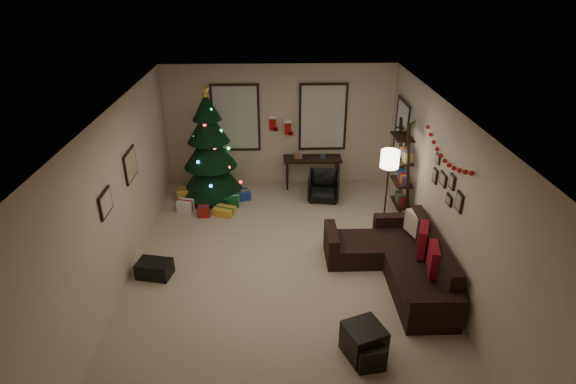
# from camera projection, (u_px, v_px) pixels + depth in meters

# --- Properties ---
(floor) EXTENTS (7.00, 7.00, 0.00)m
(floor) POSITION_uv_depth(u_px,v_px,m) (283.00, 270.00, 7.68)
(floor) COLOR tan
(floor) RESTS_ON ground
(ceiling) EXTENTS (7.00, 7.00, 0.00)m
(ceiling) POSITION_uv_depth(u_px,v_px,m) (282.00, 112.00, 6.48)
(ceiling) COLOR white
(ceiling) RESTS_ON floor
(wall_back) EXTENTS (5.00, 0.00, 5.00)m
(wall_back) POSITION_uv_depth(u_px,v_px,m) (279.00, 126.00, 10.21)
(wall_back) COLOR #C6B396
(wall_back) RESTS_ON floor
(wall_front) EXTENTS (5.00, 0.00, 5.00)m
(wall_front) POSITION_uv_depth(u_px,v_px,m) (291.00, 384.00, 3.94)
(wall_front) COLOR #C6B396
(wall_front) RESTS_ON floor
(wall_left) EXTENTS (0.00, 7.00, 7.00)m
(wall_left) POSITION_uv_depth(u_px,v_px,m) (118.00, 200.00, 7.01)
(wall_left) COLOR #C6B396
(wall_left) RESTS_ON floor
(wall_right) EXTENTS (0.00, 7.00, 7.00)m
(wall_right) POSITION_uv_depth(u_px,v_px,m) (444.00, 195.00, 7.15)
(wall_right) COLOR #C6B396
(wall_right) RESTS_ON floor
(window_back_left) EXTENTS (1.05, 0.06, 1.50)m
(window_back_left) POSITION_uv_depth(u_px,v_px,m) (236.00, 118.00, 10.07)
(window_back_left) COLOR #728CB2
(window_back_left) RESTS_ON wall_back
(window_back_right) EXTENTS (1.05, 0.06, 1.50)m
(window_back_right) POSITION_uv_depth(u_px,v_px,m) (323.00, 117.00, 10.12)
(window_back_right) COLOR #728CB2
(window_back_right) RESTS_ON wall_back
(window_right_wall) EXTENTS (0.06, 0.90, 1.30)m
(window_right_wall) POSITION_uv_depth(u_px,v_px,m) (402.00, 132.00, 9.36)
(window_right_wall) COLOR #728CB2
(window_right_wall) RESTS_ON wall_right
(christmas_tree) EXTENTS (1.34, 1.34, 2.49)m
(christmas_tree) POSITION_uv_depth(u_px,v_px,m) (210.00, 153.00, 9.63)
(christmas_tree) COLOR black
(christmas_tree) RESTS_ON floor
(presents) EXTENTS (1.50, 1.01, 0.28)m
(presents) POSITION_uv_depth(u_px,v_px,m) (212.00, 202.00, 9.62)
(presents) COLOR gold
(presents) RESTS_ON floor
(sofa) EXTENTS (1.68, 2.46, 0.82)m
(sofa) POSITION_uv_depth(u_px,v_px,m) (400.00, 261.00, 7.44)
(sofa) COLOR black
(sofa) RESTS_ON floor
(pillow_red_a) EXTENTS (0.21, 0.45, 0.44)m
(pillow_red_a) POSITION_uv_depth(u_px,v_px,m) (433.00, 259.00, 6.84)
(pillow_red_a) COLOR maroon
(pillow_red_a) RESTS_ON sofa
(pillow_red_b) EXTENTS (0.28, 0.49, 0.48)m
(pillow_red_b) POSITION_uv_depth(u_px,v_px,m) (422.00, 240.00, 7.33)
(pillow_red_b) COLOR maroon
(pillow_red_b) RESTS_ON sofa
(pillow_cream) EXTENTS (0.22, 0.39, 0.38)m
(pillow_cream) POSITION_uv_depth(u_px,v_px,m) (413.00, 223.00, 7.81)
(pillow_cream) COLOR beige
(pillow_cream) RESTS_ON sofa
(ottoman_near) EXTENTS (0.60, 0.60, 0.44)m
(ottoman_near) POSITION_uv_depth(u_px,v_px,m) (364.00, 341.00, 5.94)
(ottoman_near) COLOR black
(ottoman_near) RESTS_ON floor
(ottoman_far) EXTENTS (0.40, 0.40, 0.34)m
(ottoman_far) POSITION_uv_depth(u_px,v_px,m) (369.00, 354.00, 5.81)
(ottoman_far) COLOR black
(ottoman_far) RESTS_ON floor
(desk) EXTENTS (1.28, 0.46, 0.69)m
(desk) POSITION_uv_depth(u_px,v_px,m) (312.00, 161.00, 10.31)
(desk) COLOR black
(desk) RESTS_ON floor
(desk_chair) EXTENTS (0.67, 0.64, 0.61)m
(desk_chair) POSITION_uv_depth(u_px,v_px,m) (324.00, 186.00, 9.87)
(desk_chair) COLOR black
(desk_chair) RESTS_ON floor
(bookshelf) EXTENTS (0.30, 0.59, 2.03)m
(bookshelf) POSITION_uv_depth(u_px,v_px,m) (403.00, 175.00, 8.73)
(bookshelf) COLOR black
(bookshelf) RESTS_ON floor
(potted_plant) EXTENTS (0.62, 0.62, 0.52)m
(potted_plant) POSITION_uv_depth(u_px,v_px,m) (404.00, 128.00, 8.59)
(potted_plant) COLOR #4C4C4C
(potted_plant) RESTS_ON bookshelf
(floor_lamp) EXTENTS (0.33, 0.33, 1.58)m
(floor_lamp) POSITION_uv_depth(u_px,v_px,m) (389.00, 164.00, 8.33)
(floor_lamp) COLOR black
(floor_lamp) RESTS_ON floor
(art_map) EXTENTS (0.04, 0.60, 0.50)m
(art_map) POSITION_uv_depth(u_px,v_px,m) (130.00, 165.00, 7.58)
(art_map) COLOR black
(art_map) RESTS_ON wall_left
(art_abstract) EXTENTS (0.04, 0.45, 0.35)m
(art_abstract) POSITION_uv_depth(u_px,v_px,m) (105.00, 203.00, 6.44)
(art_abstract) COLOR black
(art_abstract) RESTS_ON wall_left
(gallery) EXTENTS (0.03, 1.25, 0.54)m
(gallery) POSITION_uv_depth(u_px,v_px,m) (447.00, 185.00, 6.98)
(gallery) COLOR black
(gallery) RESTS_ON wall_right
(garland) EXTENTS (0.08, 1.90, 0.30)m
(garland) POSITION_uv_depth(u_px,v_px,m) (446.00, 153.00, 6.92)
(garland) COLOR #A5140C
(garland) RESTS_ON wall_right
(stocking_left) EXTENTS (0.20, 0.05, 0.36)m
(stocking_left) POSITION_uv_depth(u_px,v_px,m) (273.00, 123.00, 10.14)
(stocking_left) COLOR #990F0C
(stocking_left) RESTS_ON wall_back
(stocking_right) EXTENTS (0.20, 0.05, 0.36)m
(stocking_right) POSITION_uv_depth(u_px,v_px,m) (288.00, 127.00, 10.05)
(stocking_right) COLOR #990F0C
(stocking_right) RESTS_ON wall_back
(storage_bin) EXTENTS (0.60, 0.46, 0.27)m
(storage_bin) POSITION_uv_depth(u_px,v_px,m) (154.00, 269.00, 7.48)
(storage_bin) COLOR black
(storage_bin) RESTS_ON floor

